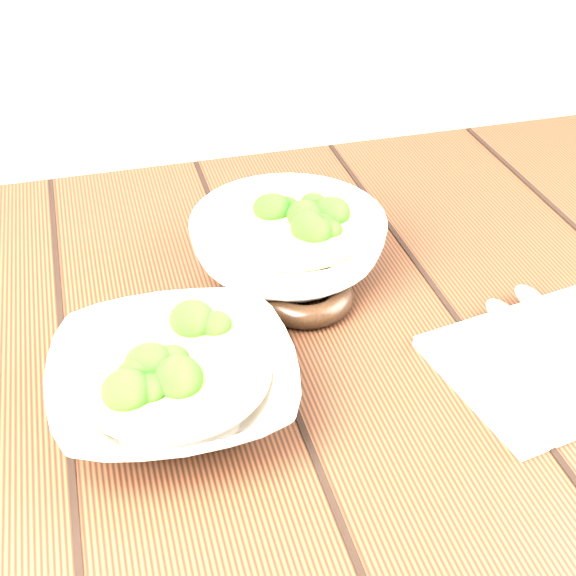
{
  "coord_description": "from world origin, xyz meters",
  "views": [
    {
      "loc": [
        -0.17,
        -0.62,
        1.26
      ],
      "look_at": [
        0.01,
        0.0,
        0.8
      ],
      "focal_mm": 50.0,
      "sensor_mm": 36.0,
      "label": 1
    }
  ],
  "objects": [
    {
      "name": "trivet",
      "position": [
        0.03,
        0.03,
        0.76
      ],
      "size": [
        0.14,
        0.14,
        0.03
      ],
      "primitive_type": "torus",
      "rotation": [
        0.0,
        0.0,
        0.43
      ],
      "color": "black",
      "rests_on": "table"
    },
    {
      "name": "table",
      "position": [
        0.0,
        0.0,
        0.63
      ],
      "size": [
        1.2,
        0.8,
        0.75
      ],
      "color": "#32190E",
      "rests_on": "ground"
    },
    {
      "name": "spoon_right",
      "position": [
        0.26,
        -0.07,
        0.76
      ],
      "size": [
        0.03,
        0.17,
        0.01
      ],
      "color": "#9F9A8C",
      "rests_on": "napkin"
    },
    {
      "name": "spoon_left",
      "position": [
        0.22,
        -0.09,
        0.76
      ],
      "size": [
        0.03,
        0.17,
        0.01
      ],
      "color": "#9F9A8C",
      "rests_on": "napkin"
    },
    {
      "name": "soup_bowl_front",
      "position": [
        -0.12,
        -0.08,
        0.78
      ],
      "size": [
        0.23,
        0.23,
        0.06
      ],
      "color": "silver",
      "rests_on": "table"
    },
    {
      "name": "soup_bowl_back",
      "position": [
        0.03,
        0.1,
        0.79
      ],
      "size": [
        0.24,
        0.24,
        0.08
      ],
      "color": "silver",
      "rests_on": "table"
    },
    {
      "name": "napkin",
      "position": [
        0.24,
        -0.13,
        0.76
      ],
      "size": [
        0.23,
        0.2,
        0.01
      ],
      "primitive_type": "cube",
      "rotation": [
        0.0,
        0.0,
        0.17
      ],
      "color": "beige",
      "rests_on": "table"
    }
  ]
}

